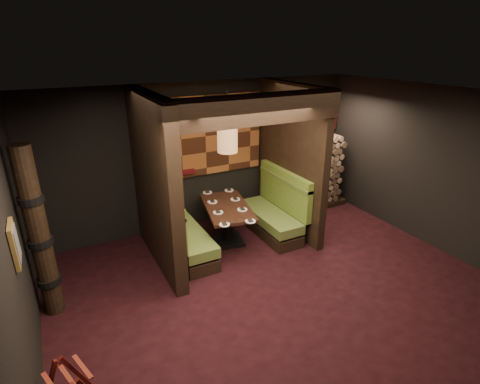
% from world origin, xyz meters
% --- Properties ---
extents(floor, '(6.50, 5.50, 0.02)m').
position_xyz_m(floor, '(0.00, 0.00, -0.01)').
color(floor, black).
rests_on(floor, ground).
extents(ceiling, '(6.50, 5.50, 0.02)m').
position_xyz_m(ceiling, '(0.00, 0.00, 2.86)').
color(ceiling, black).
rests_on(ceiling, ground).
extents(wall_back, '(6.50, 0.02, 2.85)m').
position_xyz_m(wall_back, '(0.00, 2.76, 1.43)').
color(wall_back, black).
rests_on(wall_back, ground).
extents(wall_left, '(0.02, 5.50, 2.85)m').
position_xyz_m(wall_left, '(-3.26, 0.00, 1.43)').
color(wall_left, black).
rests_on(wall_left, ground).
extents(wall_right, '(0.02, 5.50, 2.85)m').
position_xyz_m(wall_right, '(3.26, 0.00, 1.43)').
color(wall_right, black).
rests_on(wall_right, ground).
extents(partition_left, '(0.20, 2.20, 2.85)m').
position_xyz_m(partition_left, '(-1.35, 1.65, 1.43)').
color(partition_left, black).
rests_on(partition_left, floor).
extents(partition_right, '(0.15, 2.10, 2.85)m').
position_xyz_m(partition_right, '(1.30, 1.70, 1.43)').
color(partition_right, black).
rests_on(partition_right, floor).
extents(header_beam, '(2.85, 0.18, 0.44)m').
position_xyz_m(header_beam, '(-0.02, 0.70, 2.63)').
color(header_beam, black).
rests_on(header_beam, partition_left).
extents(tapa_back_panel, '(2.40, 0.06, 1.55)m').
position_xyz_m(tapa_back_panel, '(-0.02, 2.71, 1.82)').
color(tapa_back_panel, '#A35929').
rests_on(tapa_back_panel, wall_back).
extents(tapa_side_panel, '(0.04, 1.85, 1.45)m').
position_xyz_m(tapa_side_panel, '(-1.23, 1.82, 1.85)').
color(tapa_side_panel, '#A35929').
rests_on(tapa_side_panel, partition_left).
extents(lacquer_shelf, '(0.60, 0.12, 0.07)m').
position_xyz_m(lacquer_shelf, '(-0.60, 2.65, 1.18)').
color(lacquer_shelf, '#5D0E14').
rests_on(lacquer_shelf, wall_back).
extents(booth_bench_left, '(0.68, 1.60, 1.14)m').
position_xyz_m(booth_bench_left, '(-0.96, 1.65, 0.40)').
color(booth_bench_left, black).
rests_on(booth_bench_left, floor).
extents(booth_bench_right, '(0.68, 1.60, 1.14)m').
position_xyz_m(booth_bench_right, '(0.93, 1.65, 0.40)').
color(booth_bench_right, black).
rests_on(booth_bench_right, floor).
extents(dining_table, '(1.04, 1.53, 0.74)m').
position_xyz_m(dining_table, '(-0.05, 1.70, 0.51)').
color(dining_table, black).
rests_on(dining_table, floor).
extents(place_settings, '(0.91, 1.68, 0.03)m').
position_xyz_m(place_settings, '(-0.05, 1.70, 0.75)').
color(place_settings, white).
rests_on(place_settings, dining_table).
extents(pendant_lamp, '(0.34, 0.34, 1.08)m').
position_xyz_m(pendant_lamp, '(-0.05, 1.65, 2.00)').
color(pendant_lamp, '#96673C').
rests_on(pendant_lamp, ceiling).
extents(framed_picture, '(0.05, 0.36, 0.46)m').
position_xyz_m(framed_picture, '(-3.22, 0.10, 1.62)').
color(framed_picture, olive).
rests_on(framed_picture, wall_left).
extents(totem_column, '(0.31, 0.31, 2.40)m').
position_xyz_m(totem_column, '(-3.05, 1.10, 1.19)').
color(totem_column, black).
rests_on(totem_column, floor).
extents(firewood_stack, '(1.73, 0.70, 1.64)m').
position_xyz_m(firewood_stack, '(2.29, 2.35, 0.82)').
color(firewood_stack, black).
rests_on(firewood_stack, floor).
extents(mosaic_header, '(1.83, 0.10, 0.56)m').
position_xyz_m(mosaic_header, '(2.29, 2.68, 1.92)').
color(mosaic_header, maroon).
rests_on(mosaic_header, wall_back).
extents(bay_front_post, '(0.08, 0.08, 2.85)m').
position_xyz_m(bay_front_post, '(1.39, 1.96, 1.43)').
color(bay_front_post, black).
rests_on(bay_front_post, floor).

